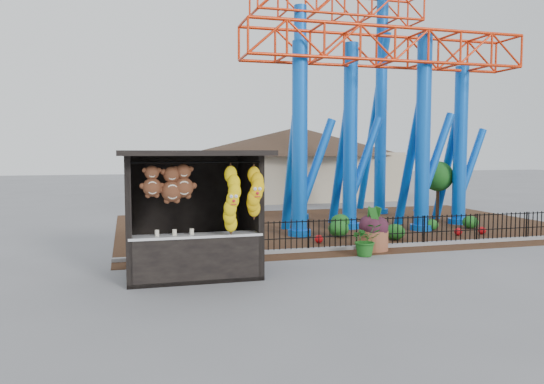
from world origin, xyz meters
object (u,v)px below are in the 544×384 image
object	(u,v)px
potted_plant	(366,239)
roller_coaster	(366,70)
prize_booth	(193,214)
terracotta_planter	(373,240)

from	to	relation	value
potted_plant	roller_coaster	bearing A→B (deg)	63.77
prize_booth	roller_coaster	bearing A→B (deg)	42.16
prize_booth	roller_coaster	world-z (taller)	roller_coaster
prize_booth	terracotta_planter	world-z (taller)	prize_booth
roller_coaster	terracotta_planter	distance (m)	8.56
terracotta_planter	potted_plant	world-z (taller)	potted_plant
roller_coaster	potted_plant	xyz separation A→B (m)	(-2.89, -6.26, -5.95)
roller_coaster	potted_plant	bearing A→B (deg)	-114.80
prize_booth	terracotta_planter	distance (m)	6.22
roller_coaster	potted_plant	world-z (taller)	roller_coaster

